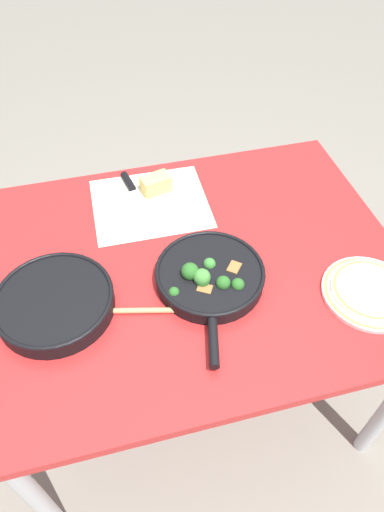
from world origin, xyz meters
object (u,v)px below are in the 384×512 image
object	(u,v)px
skillet_eggs	(54,302)
cheese_block	(156,184)
grater_knife	(133,190)
dinner_plate_stack	(369,291)
skillet_broccoli	(210,276)
wooden_spoon	(120,311)

from	to	relation	value
skillet_eggs	cheese_block	world-z (taller)	cheese_block
grater_knife	dinner_plate_stack	size ratio (longest dim) A/B	0.99
cheese_block	dinner_plate_stack	bearing A→B (deg)	129.97
skillet_broccoli	grater_knife	bearing A→B (deg)	-148.22
skillet_broccoli	grater_knife	world-z (taller)	skillet_broccoli
dinner_plate_stack	wooden_spoon	bearing A→B (deg)	-9.11
grater_knife	cheese_block	bearing A→B (deg)	68.57
wooden_spoon	grater_knife	size ratio (longest dim) A/B	1.66
skillet_eggs	wooden_spoon	world-z (taller)	skillet_eggs
grater_knife	cheese_block	xyz separation A→B (m)	(-0.07, 0.01, 0.02)
skillet_eggs	grater_knife	size ratio (longest dim) A/B	1.76
skillet_broccoli	cheese_block	size ratio (longest dim) A/B	4.07
cheese_block	dinner_plate_stack	world-z (taller)	cheese_block
grater_knife	cheese_block	size ratio (longest dim) A/B	2.38
skillet_eggs	skillet_broccoli	bearing A→B (deg)	-164.84
skillet_eggs	dinner_plate_stack	size ratio (longest dim) A/B	1.75
skillet_eggs	wooden_spoon	xyz separation A→B (m)	(-0.16, 0.05, -0.02)
wooden_spoon	cheese_block	size ratio (longest dim) A/B	3.96
skillet_broccoli	grater_knife	distance (m)	0.44
skillet_broccoli	cheese_block	world-z (taller)	skillet_broccoli
grater_knife	skillet_eggs	bearing A→B (deg)	-44.69
skillet_broccoli	grater_knife	size ratio (longest dim) A/B	1.71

